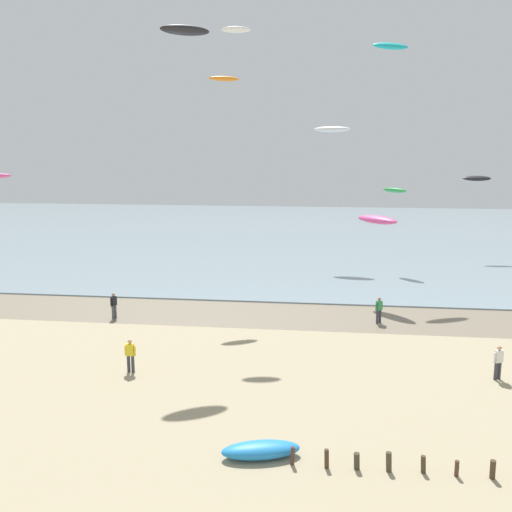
{
  "coord_description": "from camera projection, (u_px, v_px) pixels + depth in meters",
  "views": [
    {
      "loc": [
        2.77,
        -9.92,
        10.91
      ],
      "look_at": [
        -0.1,
        13.16,
        6.51
      ],
      "focal_mm": 39.32,
      "sensor_mm": 36.0,
      "label": 1
    }
  ],
  "objects": [
    {
      "name": "kite_aloft_0",
      "position": [
        224.0,
        79.0,
        39.54
      ],
      "size": [
        2.3,
        1.65,
        0.38
      ],
      "primitive_type": "ellipsoid",
      "rotation": [
        0.03,
        0.0,
        0.47
      ],
      "color": "orange"
    },
    {
      "name": "kite_aloft_7",
      "position": [
        185.0,
        30.0,
        31.62
      ],
      "size": [
        3.01,
        2.27,
        0.68
      ],
      "primitive_type": "ellipsoid",
      "rotation": [
        -0.25,
        0.0,
        0.5
      ],
      "color": "black"
    },
    {
      "name": "kite_aloft_8",
      "position": [
        390.0,
        46.0,
        45.2
      ],
      "size": [
        3.4,
        2.39,
        0.82
      ],
      "primitive_type": "ellipsoid",
      "rotation": [
        0.33,
        0.0,
        0.43
      ],
      "color": "#19B2B7"
    },
    {
      "name": "kite_aloft_2",
      "position": [
        332.0,
        129.0,
        53.84
      ],
      "size": [
        3.68,
        1.67,
        0.6
      ],
      "primitive_type": "ellipsoid",
      "rotation": [
        -0.03,
        0.0,
        2.99
      ],
      "color": "white"
    },
    {
      "name": "person_by_waterline",
      "position": [
        130.0,
        355.0,
        27.81
      ],
      "size": [
        0.57,
        0.22,
        1.71
      ],
      "color": "#383842",
      "rests_on": "ground"
    },
    {
      "name": "grounded_kite",
      "position": [
        261.0,
        450.0,
        20.17
      ],
      "size": [
        3.03,
        1.71,
        0.57
      ],
      "primitive_type": "ellipsoid",
      "rotation": [
        0.0,
        0.0,
        0.25
      ],
      "color": "#2384D1",
      "rests_on": "ground"
    },
    {
      "name": "person_mid_beach",
      "position": [
        114.0,
        305.0,
        36.78
      ],
      "size": [
        0.35,
        0.53,
        1.71
      ],
      "color": "#4C4C56",
      "rests_on": "ground"
    },
    {
      "name": "kite_aloft_1",
      "position": [
        395.0,
        190.0,
        50.51
      ],
      "size": [
        2.43,
        2.39,
        0.61
      ],
      "primitive_type": "ellipsoid",
      "rotation": [
        -0.28,
        0.0,
        5.51
      ],
      "color": "green"
    },
    {
      "name": "sea",
      "position": [
        304.0,
        233.0,
        74.66
      ],
      "size": [
        160.0,
        70.0,
        0.1
      ],
      "primitive_type": "cube",
      "color": "#7F939E",
      "rests_on": "ground"
    },
    {
      "name": "person_left_flank",
      "position": [
        379.0,
        309.0,
        35.69
      ],
      "size": [
        0.48,
        0.39,
        1.71
      ],
      "color": "#383842",
      "rests_on": "ground"
    },
    {
      "name": "kite_aloft_4",
      "position": [
        377.0,
        220.0,
        39.87
      ],
      "size": [
        3.25,
        3.41,
        0.62
      ],
      "primitive_type": "ellipsoid",
      "rotation": [
        0.05,
        0.0,
        5.45
      ],
      "color": "#E54C99"
    },
    {
      "name": "kite_aloft_5",
      "position": [
        477.0,
        178.0,
        56.58
      ],
      "size": [
        2.86,
        1.13,
        0.72
      ],
      "primitive_type": "ellipsoid",
      "rotation": [
        0.33,
        0.0,
        0.05
      ],
      "color": "black"
    },
    {
      "name": "kite_aloft_6",
      "position": [
        236.0,
        30.0,
        35.47
      ],
      "size": [
        1.98,
        0.99,
        0.49
      ],
      "primitive_type": "ellipsoid",
      "rotation": [
        -0.35,
        0.0,
        0.17
      ],
      "color": "white"
    },
    {
      "name": "wet_sand_strip",
      "position": [
        281.0,
        315.0,
        37.57
      ],
      "size": [
        120.0,
        6.09,
        0.01
      ],
      "primitive_type": "cube",
      "color": "#7A6D59",
      "rests_on": "ground"
    },
    {
      "name": "person_nearest_camera",
      "position": [
        498.0,
        361.0,
        26.91
      ],
      "size": [
        0.52,
        0.36,
        1.71
      ],
      "color": "#383842",
      "rests_on": "ground"
    }
  ]
}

